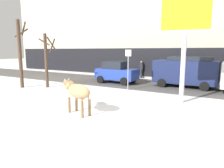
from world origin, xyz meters
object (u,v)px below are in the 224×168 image
Objects in this scene: car_blue_hatchback at (117,72)px; bare_tree_left_lot at (47,58)px; bare_tree_right_lot at (20,52)px; cow_tan at (78,92)px; pedestrian_by_cars at (204,73)px; street_sign at (128,66)px; billboard at (186,20)px; car_navy_van at (186,71)px; pedestrian_near_billboard at (141,69)px.

bare_tree_left_lot is (-3.44, -4.53, 1.27)m from car_blue_hatchback.
bare_tree_right_lot is (-1.60, -1.06, 0.45)m from bare_tree_left_lot.
cow_tan is 1.12× the size of pedestrian_by_cars.
cow_tan is 6.15m from street_sign.
billboard is 5.94m from car_navy_van.
bare_tree_right_lot is at bearing -140.58° from pedestrian_by_cars.
street_sign reaches higher than pedestrian_by_cars.
bare_tree_left_lot is at bearing -177.77° from billboard.
car_blue_hatchback is at bearing -149.06° from pedestrian_by_cars.
bare_tree_left_lot is 6.14m from street_sign.
car_navy_van is at bearing -31.92° from pedestrian_near_billboard.
cow_tan is at bearing -106.37° from pedestrian_by_cars.
car_blue_hatchback is (-6.34, 4.15, -3.39)m from billboard.
street_sign is (-4.21, -6.31, 0.79)m from pedestrian_by_cars.
bare_tree_left_lot is at bearing -127.17° from car_blue_hatchback.
bare_tree_left_lot reaches higher than cow_tan.
car_navy_van is 5.76m from pedestrian_near_billboard.
pedestrian_near_billboard is at bearing 125.22° from billboard.
pedestrian_near_billboard is 1.00× the size of pedestrian_by_cars.
pedestrian_near_billboard is (-4.88, 3.04, -0.36)m from car_navy_van.
billboard reaches higher than bare_tree_left_lot.
bare_tree_right_lot is (-7.91, 2.91, 1.65)m from cow_tan.
bare_tree_right_lot reaches higher than pedestrian_near_billboard.
car_navy_van is 3.21m from pedestrian_by_cars.
pedestrian_near_billboard reaches higher than cow_tan.
bare_tree_left_lot is at bearing -148.98° from car_navy_van.
car_navy_van is at bearing 45.26° from street_sign.
billboard is 3.21× the size of pedestrian_by_cars.
street_sign is (5.73, 2.12, -0.53)m from bare_tree_left_lot.
bare_tree_left_lot reaches higher than car_navy_van.
pedestrian_by_cars is at bearing 39.42° from bare_tree_right_lot.
cow_tan is 6.48m from billboard.
bare_tree_right_lot is (-5.69, -9.49, 1.76)m from pedestrian_near_billboard.
bare_tree_right_lot reaches higher than pedestrian_by_cars.
cow_tan is 12.92m from pedestrian_by_cars.
billboard is 1.39× the size of bare_tree_left_lot.
bare_tree_left_lot is at bearing -159.66° from street_sign.
billboard is at bearing -91.18° from pedestrian_by_cars.
pedestrian_near_billboard is at bearing 100.12° from cow_tan.
pedestrian_by_cars is at bearing 40.30° from bare_tree_left_lot.
bare_tree_left_lot is 1.42× the size of street_sign.
street_sign is at bearing -123.73° from pedestrian_by_cars.
bare_tree_left_lot is (-9.78, -0.38, -2.12)m from billboard.
billboard is at bearing 51.34° from cow_tan.
car_blue_hatchback is 3.41m from street_sign.
bare_tree_right_lot reaches higher than car_blue_hatchback.
pedestrian_by_cars is 0.61× the size of street_sign.
car_navy_van is at bearing 31.39° from bare_tree_right_lot.
bare_tree_right_lot is at bearing 159.82° from cow_tan.
billboard is at bearing 2.23° from bare_tree_left_lot.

